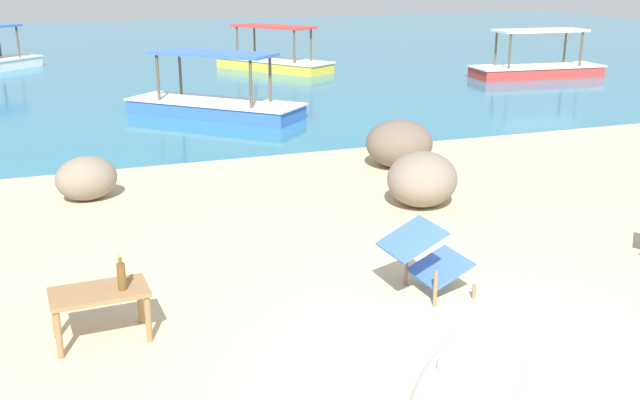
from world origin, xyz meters
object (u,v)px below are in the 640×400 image
object	(u,v)px
boat_blue	(215,103)
boat_yellow	(274,61)
cow	(467,390)
low_bench_table	(100,298)
deck_chair_far	(426,255)
bottle	(121,276)
boat_red	(537,67)

from	to	relation	value
boat_blue	boat_yellow	bearing A→B (deg)	-71.38
boat_blue	boat_yellow	world-z (taller)	same
cow	low_bench_table	xyz separation A→B (m)	(-1.80, 2.55, -0.28)
deck_chair_far	bottle	bearing A→B (deg)	175.56
boat_blue	deck_chair_far	bearing A→B (deg)	134.64
bottle	boat_blue	world-z (taller)	boat_blue
low_bench_table	bottle	xyz separation A→B (m)	(0.18, -0.05, 0.19)
cow	bottle	size ratio (longest dim) A/B	5.22
low_bench_table	boat_yellow	distance (m)	16.57
bottle	boat_blue	bearing A→B (deg)	73.20
low_bench_table	boat_yellow	bearing A→B (deg)	65.49
cow	low_bench_table	bearing A→B (deg)	-93.83
bottle	low_bench_table	bearing A→B (deg)	163.66
cow	deck_chair_far	distance (m)	2.66
deck_chair_far	boat_blue	xyz separation A→B (m)	(0.08, 9.18, -0.13)
deck_chair_far	boat_red	bearing A→B (deg)	47.48
deck_chair_far	boat_blue	size ratio (longest dim) A/B	0.23
low_bench_table	bottle	world-z (taller)	bottle
boat_yellow	boat_blue	bearing A→B (deg)	120.31
low_bench_table	boat_red	xyz separation A→B (m)	(12.49, 11.54, -0.11)
low_bench_table	cow	bearing A→B (deg)	-57.68
cow	boat_yellow	bearing A→B (deg)	-142.53
cow	deck_chair_far	bearing A→B (deg)	-152.42
low_bench_table	boat_red	size ratio (longest dim) A/B	0.21
cow	boat_yellow	xyz separation A→B (m)	(4.30, 17.96, -0.39)
boat_red	boat_yellow	distance (m)	7.47
low_bench_table	boat_yellow	xyz separation A→B (m)	(6.10, 15.41, -0.11)
cow	bottle	xyz separation A→B (m)	(-1.62, 2.50, -0.08)
low_bench_table	boat_blue	size ratio (longest dim) A/B	0.23
cow	low_bench_table	size ratio (longest dim) A/B	1.98
boat_yellow	deck_chair_far	bearing A→B (deg)	135.01
low_bench_table	boat_red	distance (m)	17.00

